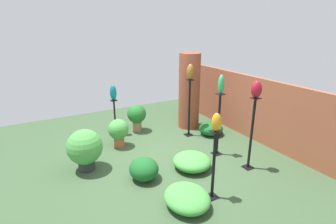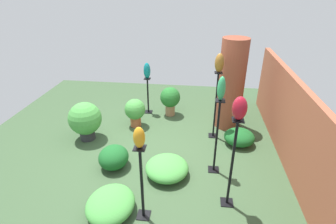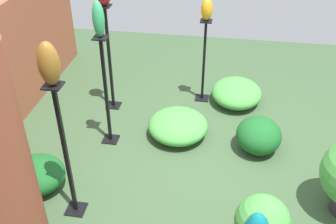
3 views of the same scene
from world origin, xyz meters
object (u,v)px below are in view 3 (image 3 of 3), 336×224
Objects in this scene: pedestal_ruby at (110,63)px; pedestal_amber at (204,65)px; pedestal_jade at (106,96)px; art_vase_bronze at (49,64)px; pedestal_bronze at (67,159)px; art_vase_amber at (207,9)px; art_vase_jade at (98,19)px.

pedestal_amber is (0.42, -1.28, -0.14)m from pedestal_ruby.
pedestal_jade is 3.67× the size of art_vase_bronze.
art_vase_bronze reaches higher than pedestal_bronze.
pedestal_amber is 0.86× the size of pedestal_jade.
pedestal_bronze is at bearing 178.79° from pedestal_jade.
art_vase_amber is 0.78× the size of art_vase_bronze.
pedestal_jade is 3.51× the size of art_vase_jade.
pedestal_amber is 0.82× the size of pedestal_bronze.
pedestal_bronze is 1.02m from art_vase_bronze.
art_vase_amber is at bearing -24.59° from art_vase_bronze.
pedestal_jade is 0.98m from art_vase_jade.
pedestal_ruby is 3.70× the size of art_vase_jade.
art_vase_bronze is at bearing 155.41° from pedestal_amber.
pedestal_ruby is at bearing 108.00° from art_vase_amber.
art_vase_jade is (0.00, 0.00, 0.98)m from pedestal_jade.
pedestal_amber is 4.07× the size of art_vase_amber.
art_vase_jade is at bearing -1.21° from pedestal_bronze.
pedestal_bronze reaches higher than pedestal_ruby.
pedestal_amber is at bearing -41.87° from pedestal_jade.
art_vase_bronze is (-1.22, 0.03, 1.06)m from pedestal_jade.
pedestal_amber is at bearing -90.00° from art_vase_amber.
art_vase_amber reaches higher than pedestal_bronze.
art_vase_jade is at bearing -166.92° from pedestal_ruby.
pedestal_ruby is 2.03m from pedestal_bronze.
pedestal_bronze is at bearing 0.00° from art_vase_bronze.
pedestal_amber is 3.17× the size of art_vase_bronze.
art_vase_jade reaches higher than pedestal_ruby.
art_vase_amber is 1.65m from art_vase_jade.
art_vase_jade is (-0.80, -0.19, 0.94)m from pedestal_ruby.
pedestal_ruby is 1.22× the size of pedestal_amber.
art_vase_amber reaches higher than pedestal_jade.
art_vase_bronze is at bearing -175.47° from pedestal_ruby.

